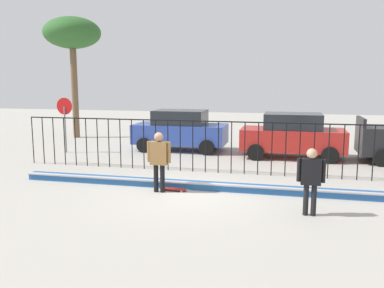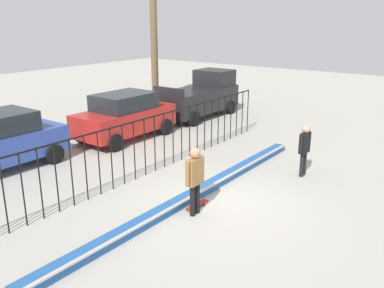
{
  "view_description": "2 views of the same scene",
  "coord_description": "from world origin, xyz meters",
  "px_view_note": "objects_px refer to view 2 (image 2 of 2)",
  "views": [
    {
      "loc": [
        2.8,
        -11.11,
        3.28
      ],
      "look_at": [
        0.12,
        0.24,
        1.43
      ],
      "focal_mm": 37.69,
      "sensor_mm": 36.0,
      "label": 1
    },
    {
      "loc": [
        -8.55,
        -5.76,
        4.83
      ],
      "look_at": [
        -0.03,
        0.6,
        1.57
      ],
      "focal_mm": 38.68,
      "sensor_mm": 36.0,
      "label": 2
    }
  ],
  "objects_px": {
    "parked_car_red": "(125,116)",
    "skateboarder": "(195,175)",
    "skateboard": "(197,205)",
    "pickup_truck": "(201,96)",
    "camera_operator": "(305,146)"
  },
  "relations": [
    {
      "from": "parked_car_red",
      "to": "skateboarder",
      "type": "bearing_deg",
      "value": -122.21
    },
    {
      "from": "skateboard",
      "to": "pickup_truck",
      "type": "bearing_deg",
      "value": 42.91
    },
    {
      "from": "camera_operator",
      "to": "pickup_truck",
      "type": "relative_size",
      "value": 0.35
    },
    {
      "from": "skateboard",
      "to": "camera_operator",
      "type": "relative_size",
      "value": 0.48
    },
    {
      "from": "skateboard",
      "to": "parked_car_red",
      "type": "height_order",
      "value": "parked_car_red"
    },
    {
      "from": "camera_operator",
      "to": "pickup_truck",
      "type": "xyz_separation_m",
      "value": [
        4.83,
        7.45,
        0.04
      ]
    },
    {
      "from": "pickup_truck",
      "to": "skateboard",
      "type": "bearing_deg",
      "value": -149.5
    },
    {
      "from": "skateboarder",
      "to": "skateboard",
      "type": "distance_m",
      "value": 1.1
    },
    {
      "from": "skateboard",
      "to": "parked_car_red",
      "type": "relative_size",
      "value": 0.19
    },
    {
      "from": "skateboarder",
      "to": "camera_operator",
      "type": "height_order",
      "value": "skateboarder"
    },
    {
      "from": "parked_car_red",
      "to": "pickup_truck",
      "type": "relative_size",
      "value": 0.91
    },
    {
      "from": "skateboarder",
      "to": "parked_car_red",
      "type": "xyz_separation_m",
      "value": [
        3.86,
        6.42,
        -0.1
      ]
    },
    {
      "from": "skateboarder",
      "to": "camera_operator",
      "type": "bearing_deg",
      "value": -7.51
    },
    {
      "from": "camera_operator",
      "to": "parked_car_red",
      "type": "distance_m",
      "value": 7.57
    },
    {
      "from": "skateboard",
      "to": "pickup_truck",
      "type": "relative_size",
      "value": 0.17
    }
  ]
}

